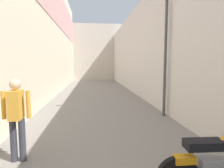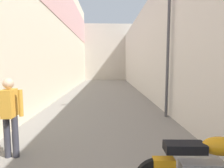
% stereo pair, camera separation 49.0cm
% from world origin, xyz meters
% --- Properties ---
extents(ground_plane, '(39.82, 39.82, 0.00)m').
position_xyz_m(ground_plane, '(0.00, 9.91, 0.00)').
color(ground_plane, gray).
extents(building_left, '(0.45, 23.82, 7.75)m').
position_xyz_m(building_left, '(-2.62, 11.87, 3.92)').
color(building_left, beige).
rests_on(building_left, ground).
extents(building_right, '(0.45, 23.82, 5.34)m').
position_xyz_m(building_right, '(2.62, 11.91, 2.67)').
color(building_right, beige).
rests_on(building_right, ground).
extents(building_far_end, '(7.85, 2.00, 6.62)m').
position_xyz_m(building_far_end, '(0.00, 24.82, 3.31)').
color(building_far_end, beige).
rests_on(building_far_end, ground).
extents(motorcycle_fourth, '(1.85, 0.58, 1.04)m').
position_xyz_m(motorcycle_fourth, '(1.48, 3.58, 0.50)').
color(motorcycle_fourth, black).
rests_on(motorcycle_fourth, ground).
extents(pedestrian_further_down, '(0.52, 0.35, 1.57)m').
position_xyz_m(pedestrian_further_down, '(-1.70, 4.91, 0.92)').
color(pedestrian_further_down, '#383842').
rests_on(pedestrian_further_down, ground).
extents(street_lamp, '(0.79, 0.18, 4.66)m').
position_xyz_m(street_lamp, '(2.18, 7.69, 2.73)').
color(street_lamp, '#47474C').
rests_on(street_lamp, ground).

